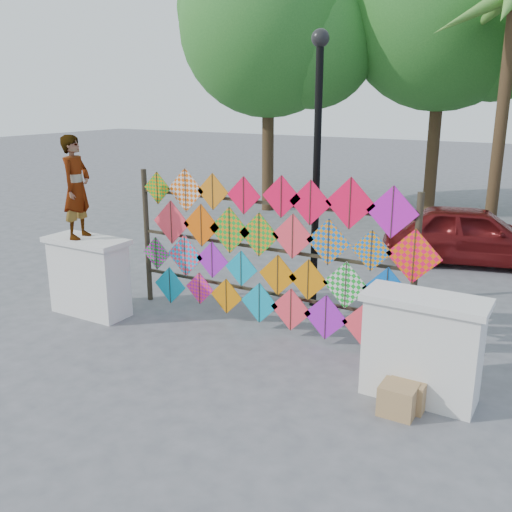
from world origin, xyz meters
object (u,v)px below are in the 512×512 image
sedan (473,235)px  lamppost (317,147)px  kite_rack (269,252)px  vendor_woman (76,187)px

sedan → lamppost: bearing=140.4°
kite_rack → lamppost: (0.16, 1.27, 1.47)m
kite_rack → sedan: bearing=69.0°
kite_rack → lamppost: lamppost is taller
vendor_woman → kite_rack: bearing=-86.6°
vendor_woman → sedan: size_ratio=0.44×
vendor_woman → lamppost: 3.86m
sedan → lamppost: 4.87m
sedan → lamppost: size_ratio=0.83×
kite_rack → vendor_woman: (-2.95, -0.93, 0.87)m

